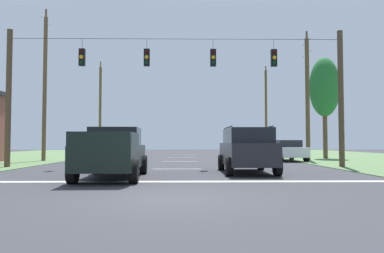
# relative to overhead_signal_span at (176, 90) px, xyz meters

# --- Properties ---
(ground_plane) EXTENTS (120.00, 120.00, 0.00)m
(ground_plane) POSITION_rel_overhead_signal_span_xyz_m (0.08, -11.04, -4.24)
(ground_plane) COLOR #333338
(stop_bar_stripe) EXTENTS (15.46, 0.45, 0.01)m
(stop_bar_stripe) POSITION_rel_overhead_signal_span_xyz_m (0.08, -7.32, -4.23)
(stop_bar_stripe) COLOR white
(stop_bar_stripe) RESTS_ON ground
(lane_dash_0) EXTENTS (2.50, 0.15, 0.01)m
(lane_dash_0) POSITION_rel_overhead_signal_span_xyz_m (0.08, -1.32, -4.23)
(lane_dash_0) COLOR white
(lane_dash_0) RESTS_ON ground
(lane_dash_1) EXTENTS (2.50, 0.15, 0.01)m
(lane_dash_1) POSITION_rel_overhead_signal_span_xyz_m (0.08, 6.12, -4.23)
(lane_dash_1) COLOR white
(lane_dash_1) RESTS_ON ground
(lane_dash_2) EXTENTS (2.50, 0.15, 0.01)m
(lane_dash_2) POSITION_rel_overhead_signal_span_xyz_m (0.08, 13.04, -4.23)
(lane_dash_2) COLOR white
(lane_dash_2) RESTS_ON ground
(lane_dash_3) EXTENTS (2.50, 0.15, 0.01)m
(lane_dash_3) POSITION_rel_overhead_signal_span_xyz_m (0.08, 19.49, -4.23)
(lane_dash_3) COLOR white
(lane_dash_3) RESTS_ON ground
(overhead_signal_span) EXTENTS (18.64, 0.31, 7.60)m
(overhead_signal_span) POSITION_rel_overhead_signal_span_xyz_m (0.00, 0.00, 0.00)
(overhead_signal_span) COLOR brown
(overhead_signal_span) RESTS_ON ground
(pickup_truck) EXTENTS (2.42, 5.46, 1.95)m
(pickup_truck) POSITION_rel_overhead_signal_span_xyz_m (-2.24, -6.00, -3.27)
(pickup_truck) COLOR black
(pickup_truck) RESTS_ON ground
(suv_black) EXTENTS (2.24, 4.82, 2.05)m
(suv_black) POSITION_rel_overhead_signal_span_xyz_m (3.26, -3.71, -3.18)
(suv_black) COLOR black
(suv_black) RESTS_ON ground
(distant_car_crossing_white) EXTENTS (2.26, 4.42, 1.52)m
(distant_car_crossing_white) POSITION_rel_overhead_signal_span_xyz_m (7.87, 6.61, -3.45)
(distant_car_crossing_white) COLOR silver
(distant_car_crossing_white) RESTS_ON ground
(utility_pole_mid_right) EXTENTS (0.31, 1.93, 9.75)m
(utility_pole_mid_right) POSITION_rel_overhead_signal_span_xyz_m (9.62, 7.06, 0.61)
(utility_pole_mid_right) COLOR brown
(utility_pole_mid_right) RESTS_ON ground
(utility_pole_far_right) EXTENTS (0.28, 1.58, 10.44)m
(utility_pole_far_right) POSITION_rel_overhead_signal_span_xyz_m (9.95, 22.94, 0.88)
(utility_pole_far_right) COLOR brown
(utility_pole_far_right) RESTS_ON ground
(utility_pole_mid_left) EXTENTS (0.28, 1.67, 11.16)m
(utility_pole_mid_left) POSITION_rel_overhead_signal_span_xyz_m (-9.79, 6.55, 1.21)
(utility_pole_mid_left) COLOR brown
(utility_pole_mid_left) RESTS_ON ground
(utility_pole_far_left) EXTENTS (0.31, 1.83, 11.09)m
(utility_pole_far_left) POSITION_rel_overhead_signal_span_xyz_m (-9.84, 23.73, 1.12)
(utility_pole_far_left) COLOR brown
(utility_pole_far_left) RESTS_ON ground
(tree_roadside_far_right) EXTENTS (2.50, 2.50, 8.57)m
(tree_roadside_far_right) POSITION_rel_overhead_signal_span_xyz_m (12.24, 10.57, 1.74)
(tree_roadside_far_right) COLOR brown
(tree_roadside_far_right) RESTS_ON ground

